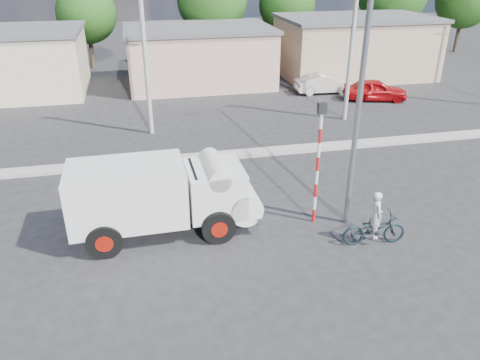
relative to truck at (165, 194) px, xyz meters
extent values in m
plane|color=#262628|center=(1.94, -1.98, -1.42)|extent=(120.00, 120.00, 0.00)
cube|color=#99968E|center=(1.94, 6.02, -1.34)|extent=(40.00, 0.80, 0.16)
cylinder|color=black|center=(-2.00, -1.12, -0.85)|extent=(1.14, 0.35, 1.13)
cylinder|color=#AA180C|center=(-2.00, -1.12, -0.85)|extent=(0.56, 0.38, 0.56)
cylinder|color=black|center=(-2.04, 1.05, -0.85)|extent=(1.14, 0.35, 1.13)
cylinder|color=#AA180C|center=(-2.04, 1.05, -0.85)|extent=(0.56, 0.38, 0.56)
cylinder|color=black|center=(1.61, -1.05, -0.85)|extent=(1.14, 0.35, 1.13)
cylinder|color=#AA180C|center=(1.61, -1.05, -0.85)|extent=(0.56, 0.38, 0.56)
cylinder|color=black|center=(1.58, 1.11, -0.85)|extent=(1.14, 0.35, 1.13)
cylinder|color=#AA180C|center=(1.58, 1.11, -0.85)|extent=(0.56, 0.38, 0.56)
cube|color=black|center=(-0.26, 0.00, -0.77)|extent=(4.77, 1.43, 0.19)
cube|color=white|center=(-1.19, -0.02, 0.18)|extent=(3.75, 2.34, 1.91)
cube|color=white|center=(1.70, 0.03, 0.03)|extent=(1.89, 2.15, 1.60)
cylinder|color=white|center=(2.57, 0.05, -0.44)|extent=(1.17, 2.13, 1.13)
cylinder|color=white|center=(1.70, 0.03, 0.75)|extent=(0.76, 2.13, 0.72)
cube|color=silver|center=(2.99, 0.05, -0.85)|extent=(0.18, 2.22, 0.29)
cube|color=black|center=(0.98, 0.02, 0.49)|extent=(0.11, 1.76, 0.72)
imported|color=#15272A|center=(6.54, -2.22, -0.87)|extent=(2.15, 0.92, 1.10)
imported|color=silver|center=(6.54, -2.22, -0.62)|extent=(0.44, 0.62, 1.60)
imported|color=beige|center=(11.85, 15.61, -0.77)|extent=(3.97, 1.55, 1.29)
imported|color=#A4080C|center=(14.44, 13.26, -0.73)|extent=(4.30, 2.61, 1.37)
cylinder|color=red|center=(5.14, -0.48, -1.17)|extent=(0.11, 0.11, 0.50)
cylinder|color=white|center=(5.14, -0.48, -0.67)|extent=(0.11, 0.11, 0.50)
cylinder|color=red|center=(5.14, -0.48, -0.17)|extent=(0.11, 0.11, 0.50)
cylinder|color=white|center=(5.14, -0.48, 0.33)|extent=(0.11, 0.11, 0.50)
cylinder|color=red|center=(5.14, -0.48, 0.83)|extent=(0.11, 0.11, 0.50)
cylinder|color=white|center=(5.14, -0.48, 1.33)|extent=(0.11, 0.11, 0.50)
cylinder|color=red|center=(5.14, -0.48, 1.83)|extent=(0.11, 0.11, 0.50)
cylinder|color=white|center=(5.14, -0.48, 2.33)|extent=(0.11, 0.11, 0.50)
cube|color=black|center=(5.14, -0.48, 2.76)|extent=(0.28, 0.18, 0.36)
cylinder|color=slate|center=(6.24, -0.78, 3.08)|extent=(0.18, 0.18, 9.00)
cube|color=tan|center=(3.94, 20.02, 0.48)|extent=(10.00, 7.00, 3.80)
cube|color=#59595B|center=(3.94, 20.02, 2.50)|extent=(10.30, 7.30, 0.24)
cube|color=tan|center=(15.94, 20.02, 0.68)|extent=(11.00, 7.00, 4.20)
cube|color=#59595B|center=(15.94, 20.02, 2.90)|extent=(11.30, 7.30, 0.24)
cylinder|color=#38281E|center=(-4.06, 27.02, 0.32)|extent=(0.36, 0.36, 3.47)
sphere|color=#2F691F|center=(-4.06, 27.02, 2.92)|extent=(4.71, 4.71, 4.71)
cylinder|color=#38281E|center=(5.94, 26.02, 0.68)|extent=(0.36, 0.36, 4.20)
sphere|color=#2F691F|center=(5.94, 26.02, 3.83)|extent=(5.70, 5.70, 5.70)
cylinder|color=#38281E|center=(12.94, 28.02, 0.40)|extent=(0.36, 0.36, 3.64)
sphere|color=#2F691F|center=(12.94, 28.02, 3.13)|extent=(4.94, 4.94, 4.94)
cylinder|color=#38281E|center=(21.94, 26.02, 0.77)|extent=(0.36, 0.36, 4.37)
cylinder|color=#38281E|center=(29.94, 27.02, 0.49)|extent=(0.36, 0.36, 3.81)
sphere|color=#2F691F|center=(29.94, 27.02, 3.34)|extent=(5.17, 5.17, 5.17)
cylinder|color=#99968E|center=(-0.06, 10.02, 2.58)|extent=(0.24, 0.24, 8.00)
cylinder|color=#99968E|center=(10.94, 10.02, 2.58)|extent=(0.24, 0.24, 8.00)
camera|label=1|loc=(-0.49, -13.97, 7.19)|focal=35.00mm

